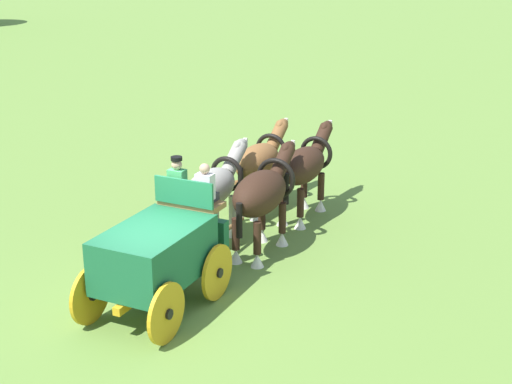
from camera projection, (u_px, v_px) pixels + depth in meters
The scene contains 6 objects.
ground_plane at pixel (157, 310), 15.19m from camera, with size 220.00×220.00×0.00m, color olive.
show_wagon at pixel (159, 252), 14.94m from camera, with size 5.37×2.75×2.76m.
draft_horse_rear_near at pixel (213, 189), 18.04m from camera, with size 2.88×1.51×2.24m.
draft_horse_rear_off at pixel (262, 194), 17.47m from camera, with size 2.95×1.60×2.32m.
draft_horse_lead_near at pixel (260, 162), 20.27m from camera, with size 2.88×1.52×2.19m.
draft_horse_lead_off at pixel (305, 166), 19.72m from camera, with size 3.00×1.56×2.25m.
Camera 1 is at (-8.06, -11.11, 7.20)m, focal length 53.28 mm.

